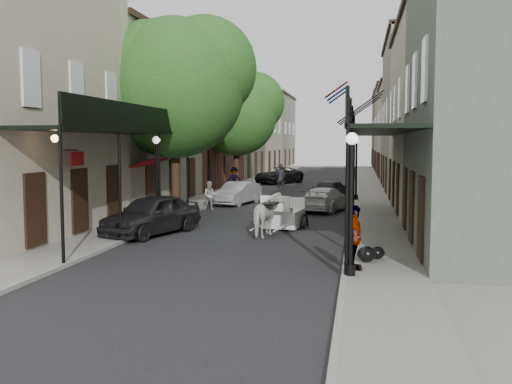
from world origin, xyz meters
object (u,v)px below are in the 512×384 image
at_px(tree_far, 241,111).
at_px(lamppost_left, 157,179).
at_px(car_left_near, 152,215).
at_px(car_left_far, 279,175).
at_px(tree_near, 184,82).
at_px(horse, 268,215).
at_px(car_right_far, 332,189).
at_px(carriage, 286,202).
at_px(lamppost_right_near, 351,202).
at_px(lamppost_right_far, 356,168).
at_px(pedestrian_sidewalk_left, 234,180).
at_px(car_left_mid, 237,193).
at_px(pedestrian_sidewalk_right, 355,237).
at_px(pedestrian_walking, 210,196).
at_px(car_right_near, 326,199).

xyz_separation_m(tree_far, lamppost_left, (0.15, -18.18, -3.79)).
xyz_separation_m(car_left_near, car_left_far, (1.00, 28.10, -0.07)).
height_order(lamppost_left, car_left_near, lamppost_left).
distance_m(tree_near, tree_far, 14.02).
distance_m(horse, car_right_far, 14.69).
bearing_deg(carriage, car_left_near, -140.66).
distance_m(lamppost_left, car_left_near, 2.42).
bearing_deg(carriage, tree_far, 116.06).
bearing_deg(car_right_far, lamppost_right_near, 112.79).
relative_size(lamppost_right_far, pedestrian_sidewalk_left, 2.12).
bearing_deg(pedestrian_sidewalk_left, lamppost_left, 77.97).
xyz_separation_m(carriage, car_left_mid, (-3.88, 8.17, -0.41)).
distance_m(tree_far, pedestrian_sidewalk_right, 27.27).
bearing_deg(carriage, car_right_far, 92.04).
xyz_separation_m(pedestrian_walking, car_left_mid, (0.87, 2.82, -0.11)).
bearing_deg(lamppost_right_near, pedestrian_sidewalk_left, 109.50).
distance_m(lamppost_right_far, horse, 14.01).
distance_m(pedestrian_walking, car_right_far, 9.04).
bearing_deg(lamppost_left, car_left_far, 86.71).
distance_m(carriage, car_right_far, 12.14).
height_order(lamppost_right_far, car_right_near, lamppost_right_far).
height_order(lamppost_left, car_left_mid, lamppost_left).
xyz_separation_m(lamppost_right_near, car_right_far, (-1.50, 21.00, -1.41)).
distance_m(tree_near, car_left_near, 8.43).
bearing_deg(car_right_near, car_right_far, -74.72).
xyz_separation_m(lamppost_right_near, lamppost_right_far, (0.00, 20.00, 0.00)).
height_order(pedestrian_sidewalk_right, car_left_far, pedestrian_sidewalk_right).
xyz_separation_m(car_left_mid, car_right_near, (5.20, -2.28, -0.03)).
bearing_deg(car_right_near, car_left_near, 70.19).
relative_size(carriage, car_right_far, 0.74).
relative_size(carriage, pedestrian_sidewalk_left, 1.57).
bearing_deg(car_left_mid, horse, -58.11).
xyz_separation_m(lamppost_left, carriage, (5.38, 0.94, -0.98)).
height_order(car_left_near, car_left_mid, car_left_near).
bearing_deg(car_left_near, car_left_mid, 103.04).
relative_size(lamppost_left, car_left_far, 0.72).
relative_size(tree_far, pedestrian_sidewalk_right, 4.88).
relative_size(tree_near, lamppost_right_far, 2.60).
bearing_deg(car_left_near, car_left_far, 106.15).
bearing_deg(carriage, car_left_mid, 123.70).
bearing_deg(lamppost_left, car_right_near, 45.54).
height_order(pedestrian_sidewalk_left, car_left_mid, pedestrian_sidewalk_left).
bearing_deg(car_right_far, car_right_near, 108.71).
relative_size(tree_far, car_left_mid, 2.18).
xyz_separation_m(lamppost_left, car_left_far, (1.50, 26.10, -1.33)).
bearing_deg(car_left_mid, pedestrian_sidewalk_right, -53.80).
distance_m(lamppost_right_near, horse, 7.26).
relative_size(lamppost_left, car_right_far, 1.00).
bearing_deg(car_left_near, pedestrian_walking, 107.27).
bearing_deg(tree_far, car_right_near, -58.91).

